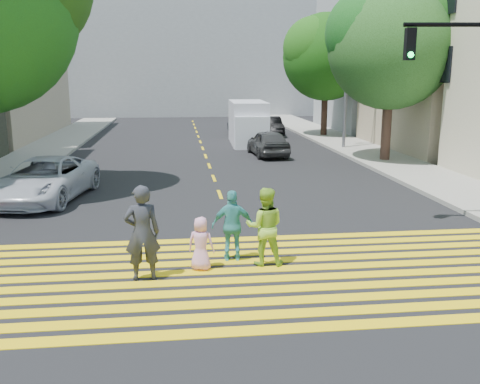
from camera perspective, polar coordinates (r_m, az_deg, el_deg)
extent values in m
plane|color=black|center=(10.13, 2.04, -11.44)|extent=(120.00, 120.00, 0.00)
cube|color=gray|center=(32.19, -19.43, 4.54)|extent=(3.00, 40.00, 0.15)
cube|color=gray|center=(26.42, 15.45, 3.22)|extent=(3.00, 60.00, 0.15)
cube|color=yellow|center=(9.05, 3.23, -14.44)|extent=(13.40, 0.35, 0.01)
cube|color=yellow|center=(9.54, 2.65, -12.97)|extent=(13.40, 0.35, 0.01)
cube|color=yellow|center=(10.03, 2.13, -11.63)|extent=(13.40, 0.35, 0.01)
cube|color=yellow|center=(10.53, 1.66, -10.43)|extent=(13.40, 0.35, 0.01)
cube|color=yellow|center=(11.04, 1.24, -9.33)|extent=(13.40, 0.35, 0.01)
cube|color=yellow|center=(11.54, 0.86, -8.32)|extent=(13.40, 0.35, 0.01)
cube|color=yellow|center=(12.06, 0.51, -7.40)|extent=(13.40, 0.35, 0.01)
cube|color=yellow|center=(12.57, 0.19, -6.56)|extent=(13.40, 0.35, 0.01)
cube|color=yellow|center=(13.09, -0.10, -5.78)|extent=(13.40, 0.35, 0.01)
cube|color=yellow|center=(13.61, -0.37, -5.06)|extent=(13.40, 0.35, 0.01)
cube|color=yellow|center=(15.76, -1.29, -2.62)|extent=(0.12, 1.40, 0.01)
cube|color=yellow|center=(18.66, -2.17, -0.25)|extent=(0.12, 1.40, 0.01)
cube|color=yellow|center=(21.59, -2.81, 1.49)|extent=(0.12, 1.40, 0.01)
cube|color=yellow|center=(24.54, -3.30, 2.80)|extent=(0.12, 1.40, 0.01)
cube|color=yellow|center=(27.49, -3.69, 3.84)|extent=(0.12, 1.40, 0.01)
cube|color=yellow|center=(30.46, -4.00, 4.67)|extent=(0.12, 1.40, 0.01)
cube|color=yellow|center=(33.43, -4.26, 5.36)|extent=(0.12, 1.40, 0.01)
cube|color=yellow|center=(36.41, -4.47, 5.93)|extent=(0.12, 1.40, 0.01)
cube|color=yellow|center=(39.39, -4.66, 6.42)|extent=(0.12, 1.40, 0.01)
cube|color=yellow|center=(42.37, -4.81, 6.84)|extent=(0.12, 1.40, 0.01)
cube|color=yellow|center=(45.36, -4.95, 7.20)|extent=(0.12, 1.40, 0.01)
cube|color=yellow|center=(48.34, -5.07, 7.52)|extent=(0.12, 1.40, 0.01)
cube|color=tan|center=(32.61, 24.17, 12.96)|extent=(10.00, 10.00, 10.00)
cube|color=gray|center=(42.47, 16.46, 13.15)|extent=(10.00, 10.00, 10.00)
cube|color=gray|center=(57.20, -5.48, 14.27)|extent=(30.00, 8.00, 12.00)
cylinder|color=#492E28|center=(26.23, 15.33, 6.37)|extent=(0.55, 0.55, 3.06)
sphere|color=#18330E|center=(26.14, 15.82, 14.73)|extent=(7.05, 7.05, 5.75)
sphere|color=#0F4606|center=(26.66, 18.40, 16.38)|extent=(5.29, 5.29, 4.31)
sphere|color=#07450A|center=(25.87, 13.66, 16.16)|extent=(4.94, 4.94, 4.03)
cylinder|color=black|center=(36.34, 8.97, 8.14)|extent=(0.48, 0.48, 2.96)
sphere|color=#134606|center=(36.26, 9.17, 14.03)|extent=(6.55, 6.55, 5.63)
sphere|color=#14500F|center=(37.05, 10.64, 15.25)|extent=(4.92, 4.92, 4.23)
sphere|color=#1B430B|center=(35.69, 7.87, 15.01)|extent=(4.59, 4.59, 3.94)
imported|color=#2A2C34|center=(10.94, -10.39, -4.31)|extent=(0.76, 0.55, 1.97)
imported|color=#92C635|center=(11.64, 2.67, -3.71)|extent=(0.92, 0.76, 1.73)
imported|color=#EA9EC7|center=(11.43, -4.19, -5.51)|extent=(0.65, 0.53, 1.16)
imported|color=teal|center=(11.91, -0.77, -3.62)|extent=(0.97, 0.45, 1.61)
imported|color=#B7BAC9|center=(18.81, -20.11, 1.26)|extent=(3.17, 5.38, 1.40)
imported|color=#2C2C2D|center=(27.52, 3.00, 5.26)|extent=(1.86, 4.05, 1.35)
imported|color=gray|center=(38.21, 0.27, 7.25)|extent=(1.90, 4.51, 1.30)
imported|color=black|center=(36.97, 3.30, 7.03)|extent=(1.41, 3.88, 1.27)
cube|color=silver|center=(32.47, 0.84, 7.42)|extent=(2.22, 5.14, 2.53)
cube|color=silver|center=(30.30, 1.23, 6.39)|extent=(1.97, 1.29, 1.82)
cylinder|color=black|center=(30.69, -0.36, 5.42)|extent=(0.28, 0.72, 0.71)
cylinder|color=black|center=(30.85, 2.66, 5.44)|extent=(0.28, 0.72, 0.71)
cylinder|color=black|center=(34.30, -0.81, 6.16)|extent=(0.28, 0.72, 0.71)
cylinder|color=black|center=(34.45, 1.90, 6.18)|extent=(0.28, 0.72, 0.71)
cylinder|color=black|center=(15.35, 24.12, 15.98)|extent=(3.79, 0.52, 0.11)
cube|color=black|center=(14.71, 17.67, 14.80)|extent=(0.27, 0.27, 0.80)
sphere|color=#01FF4A|center=(14.57, 17.76, 13.77)|extent=(0.17, 0.17, 0.15)
cylinder|color=slate|center=(30.14, 11.34, 13.34)|extent=(0.19, 0.19, 9.40)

